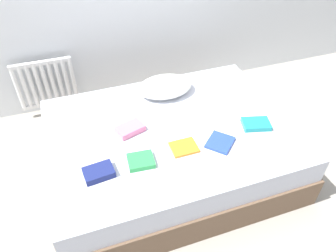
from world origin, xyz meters
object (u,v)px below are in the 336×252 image
at_px(textbook_orange, 184,147).
at_px(textbook_teal, 256,124).
at_px(textbook_blue, 220,142).
at_px(textbook_green, 141,161).
at_px(radiator, 46,84).
at_px(textbook_navy, 99,172).
at_px(textbook_pink, 130,129).
at_px(pillow, 165,87).
at_px(bed, 170,150).

xyz_separation_m(textbook_orange, textbook_teal, (0.65, 0.05, 0.01)).
relative_size(textbook_blue, textbook_green, 1.09).
bearing_deg(radiator, textbook_navy, -78.73).
distance_m(textbook_blue, textbook_pink, 0.72).
height_order(textbook_green, textbook_navy, textbook_navy).
bearing_deg(textbook_pink, textbook_green, -109.34).
bearing_deg(textbook_green, radiator, 117.18).
bearing_deg(textbook_teal, textbook_blue, -151.18).
bearing_deg(textbook_orange, textbook_navy, -175.72).
relative_size(pillow, textbook_orange, 2.53).
bearing_deg(textbook_teal, textbook_orange, -160.70).
bearing_deg(textbook_pink, bed, -29.42).
bearing_deg(radiator, textbook_orange, -56.80).
relative_size(bed, textbook_pink, 9.33).
relative_size(textbook_blue, textbook_orange, 1.02).
bearing_deg(radiator, textbook_green, -67.91).
relative_size(pillow, textbook_green, 2.69).
relative_size(bed, textbook_orange, 10.11).
bearing_deg(bed, textbook_navy, -154.13).
distance_m(textbook_green, textbook_navy, 0.31).
xyz_separation_m(radiator, pillow, (1.05, -0.72, 0.19)).
xyz_separation_m(textbook_green, textbook_teal, (1.00, 0.08, 0.00)).
relative_size(radiator, textbook_pink, 2.76).
height_order(bed, textbook_green, textbook_green).
distance_m(pillow, textbook_blue, 0.80).
bearing_deg(pillow, textbook_teal, -51.39).
bearing_deg(textbook_orange, radiator, 123.06).
bearing_deg(pillow, radiator, 145.65).
distance_m(bed, textbook_teal, 0.75).
bearing_deg(textbook_blue, textbook_teal, -29.36).
xyz_separation_m(radiator, textbook_teal, (1.60, -1.41, 0.14)).
relative_size(textbook_green, textbook_teal, 0.85).
distance_m(pillow, textbook_navy, 1.09).
bearing_deg(textbook_blue, radiator, 86.39).
height_order(pillow, textbook_navy, pillow).
relative_size(textbook_blue, textbook_teal, 0.92).
height_order(pillow, textbook_green, pillow).
relative_size(radiator, textbook_green, 3.18).
bearing_deg(textbook_green, textbook_navy, -172.24).
bearing_deg(pillow, textbook_navy, -133.68).
relative_size(pillow, textbook_blue, 2.47).
xyz_separation_m(radiator, textbook_pink, (0.62, -1.13, 0.15)).
height_order(bed, pillow, pillow).
bearing_deg(textbook_blue, pillow, 60.09).
bearing_deg(textbook_teal, pillow, 143.68).
bearing_deg(textbook_green, textbook_orange, 11.05).
bearing_deg(textbook_navy, bed, 20.11).
bearing_deg(bed, textbook_blue, -44.49).
relative_size(bed, textbook_green, 10.74).
bearing_deg(textbook_navy, textbook_pink, 43.87).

